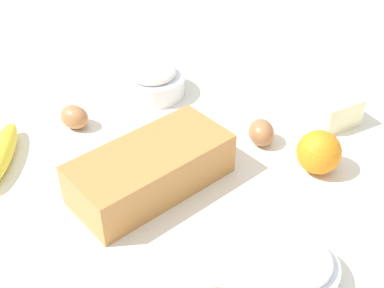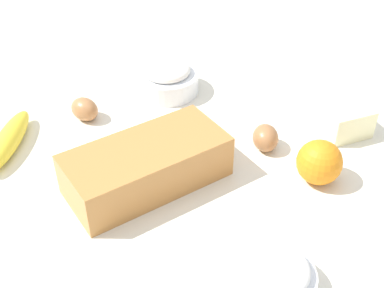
{
  "view_description": "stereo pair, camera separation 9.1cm",
  "coord_description": "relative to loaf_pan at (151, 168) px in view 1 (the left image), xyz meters",
  "views": [
    {
      "loc": [
        -0.56,
        -0.46,
        0.59
      ],
      "look_at": [
        0.0,
        0.0,
        0.04
      ],
      "focal_mm": 46.71,
      "sensor_mm": 36.0,
      "label": 1
    },
    {
      "loc": [
        -0.5,
        -0.52,
        0.59
      ],
      "look_at": [
        0.0,
        0.0,
        0.04
      ],
      "focal_mm": 46.71,
      "sensor_mm": 36.0,
      "label": 2
    }
  ],
  "objects": [
    {
      "name": "egg_beside_bowl",
      "position": [
        0.03,
        0.25,
        -0.02
      ],
      "size": [
        0.06,
        0.07,
        0.05
      ],
      "primitive_type": "ellipsoid",
      "rotation": [
        0.0,
        1.57,
        4.85
      ],
      "color": "#A87144",
      "rests_on": "ground_plane"
    },
    {
      "name": "banana",
      "position": [
        -0.13,
        0.26,
        -0.02
      ],
      "size": [
        0.17,
        0.16,
        0.04
      ],
      "primitive_type": "ellipsoid",
      "rotation": [
        0.0,
        0.0,
        0.73
      ],
      "color": "yellow",
      "rests_on": "ground_plane"
    },
    {
      "name": "loaf_pan",
      "position": [
        0.0,
        0.0,
        0.0
      ],
      "size": [
        0.3,
        0.18,
        0.08
      ],
      "rotation": [
        0.0,
        0.0,
        -0.17
      ],
      "color": "#B77A3D",
      "rests_on": "ground_plane"
    },
    {
      "name": "flour_bowl",
      "position": [
        0.23,
        0.21,
        -0.01
      ],
      "size": [
        0.14,
        0.14,
        0.07
      ],
      "color": "white",
      "rests_on": "ground_plane"
    },
    {
      "name": "sugar_bowl",
      "position": [
        -0.02,
        -0.29,
        -0.01
      ],
      "size": [
        0.12,
        0.12,
        0.06
      ],
      "color": "white",
      "rests_on": "ground_plane"
    },
    {
      "name": "ground_plane",
      "position": [
        0.1,
        -0.01,
        -0.05
      ],
      "size": [
        2.4,
        2.4,
        0.02
      ],
      "primitive_type": "cube",
      "color": "silver"
    },
    {
      "name": "egg_near_butter",
      "position": [
        0.23,
        -0.08,
        -0.02
      ],
      "size": [
        0.08,
        0.08,
        0.05
      ],
      "primitive_type": "ellipsoid",
      "rotation": [
        0.0,
        1.57,
        0.82
      ],
      "color": "#9F6B40",
      "rests_on": "ground_plane"
    },
    {
      "name": "orange_fruit",
      "position": [
        0.22,
        -0.2,
        -0.0
      ],
      "size": [
        0.08,
        0.08,
        0.08
      ],
      "primitive_type": "sphere",
      "color": "orange",
      "rests_on": "ground_plane"
    },
    {
      "name": "butter_block",
      "position": [
        0.38,
        -0.16,
        -0.01
      ],
      "size": [
        0.11,
        0.09,
        0.06
      ],
      "primitive_type": "cube",
      "rotation": [
        0.0,
        0.0,
        -0.39
      ],
      "color": "#F4EDB2",
      "rests_on": "ground_plane"
    }
  ]
}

